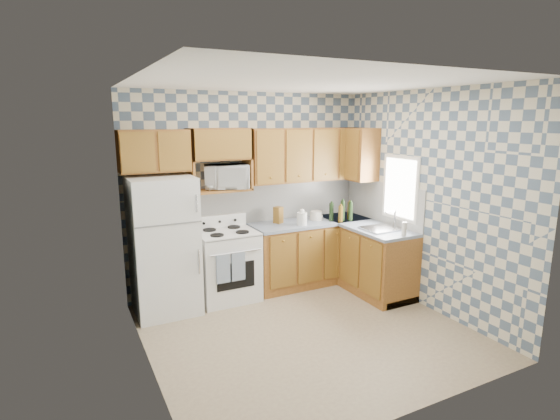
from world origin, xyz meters
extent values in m
plane|color=#816A54|center=(0.00, 0.00, 0.00)|extent=(3.40, 3.40, 0.00)
cube|color=slate|center=(0.00, 1.60, 1.35)|extent=(3.40, 0.02, 2.70)
cube|color=slate|center=(1.70, 0.00, 1.35)|extent=(0.02, 3.20, 2.70)
cube|color=white|center=(0.40, 1.59, 1.20)|extent=(2.60, 0.02, 0.56)
cube|color=white|center=(1.69, 0.80, 1.20)|extent=(0.02, 1.60, 0.56)
cube|color=white|center=(-1.27, 1.25, 0.84)|extent=(0.75, 0.70, 1.68)
cube|color=white|center=(-0.47, 1.28, 0.45)|extent=(0.76, 0.65, 0.90)
cube|color=silver|center=(-0.47, 1.28, 0.91)|extent=(0.76, 0.65, 0.02)
cube|color=white|center=(-0.47, 1.55, 1.00)|extent=(0.76, 0.08, 0.17)
cube|color=navy|center=(-0.64, 0.93, 0.55)|extent=(0.17, 0.02, 0.37)
cube|color=navy|center=(-0.44, 0.93, 0.55)|extent=(0.17, 0.02, 0.37)
cube|color=brown|center=(0.82, 1.30, 0.44)|extent=(1.75, 0.60, 0.88)
cube|color=brown|center=(1.40, 0.80, 0.44)|extent=(0.60, 1.60, 0.88)
cube|color=slate|center=(0.82, 1.30, 0.90)|extent=(1.77, 0.63, 0.04)
cube|color=slate|center=(1.40, 0.80, 0.90)|extent=(0.63, 1.60, 0.04)
cube|color=brown|center=(0.82, 1.44, 1.85)|extent=(1.75, 0.33, 0.74)
cube|color=brown|center=(-1.29, 1.44, 1.97)|extent=(0.82, 0.33, 0.50)
cube|color=brown|center=(1.53, 1.25, 1.85)|extent=(0.33, 0.70, 0.74)
cube|color=brown|center=(-0.47, 1.44, 1.44)|extent=(0.80, 0.33, 0.03)
imported|color=white|center=(-0.38, 1.46, 1.61)|extent=(0.65, 0.53, 0.31)
cube|color=#B7B7BC|center=(1.40, 0.45, 0.93)|extent=(0.48, 0.40, 0.03)
cube|color=silver|center=(1.69, 0.45, 1.45)|extent=(0.02, 0.66, 0.86)
cylinder|color=black|center=(1.22, 1.09, 1.06)|extent=(0.06, 0.06, 0.29)
cylinder|color=black|center=(1.32, 1.04, 1.05)|extent=(0.06, 0.06, 0.27)
cylinder|color=brown|center=(1.37, 1.13, 1.05)|extent=(0.06, 0.06, 0.25)
cylinder|color=brown|center=(1.15, 1.04, 1.04)|extent=(0.06, 0.06, 0.23)
cylinder|color=black|center=(1.07, 1.15, 1.05)|extent=(0.06, 0.06, 0.26)
cube|color=brown|center=(0.35, 1.38, 1.03)|extent=(0.14, 0.14, 0.23)
cylinder|color=white|center=(0.58, 1.13, 1.01)|extent=(0.14, 0.14, 0.17)
cylinder|color=beige|center=(1.44, 0.07, 1.01)|extent=(0.06, 0.06, 0.17)
camera|label=1|loc=(-2.32, -3.91, 2.34)|focal=28.00mm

